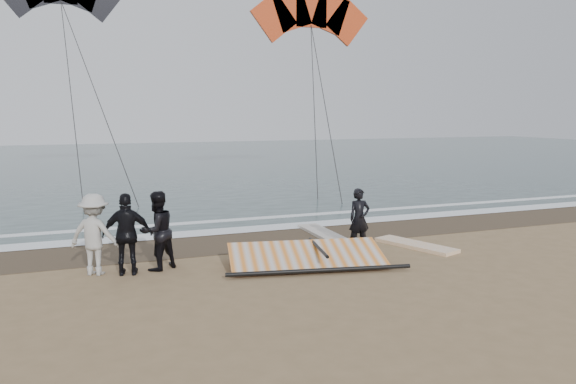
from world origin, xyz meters
name	(u,v)px	position (x,y,z in m)	size (l,w,h in m)	color
ground	(338,280)	(0.00, 0.00, 0.00)	(120.00, 120.00, 0.00)	#8C704C
sea	(149,161)	(0.00, 33.00, 0.01)	(120.00, 54.00, 0.02)	#233838
wet_sand	(272,238)	(0.00, 4.50, 0.01)	(120.00, 2.80, 0.01)	#4C3D2B
foam_near	(257,228)	(0.00, 5.90, 0.03)	(120.00, 0.90, 0.01)	white
foam_far	(242,219)	(0.00, 7.60, 0.03)	(120.00, 0.45, 0.01)	white
man_main	(359,218)	(1.86, 2.50, 0.83)	(0.61, 0.40, 1.66)	black
board_white	(416,245)	(3.41, 2.05, 0.05)	(0.68, 2.43, 0.10)	white
board_cream	(321,233)	(1.61, 4.47, 0.05)	(0.64, 2.41, 0.10)	beige
trio_cluster	(124,233)	(-4.43, 2.30, 0.95)	(2.68, 1.25, 1.91)	black
sail_rig	(302,257)	(-0.29, 1.42, 0.19)	(4.31, 2.40, 0.50)	black
kite_red	(311,20)	(7.01, 17.91, 8.73)	(7.75, 4.46, 12.34)	#D34218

